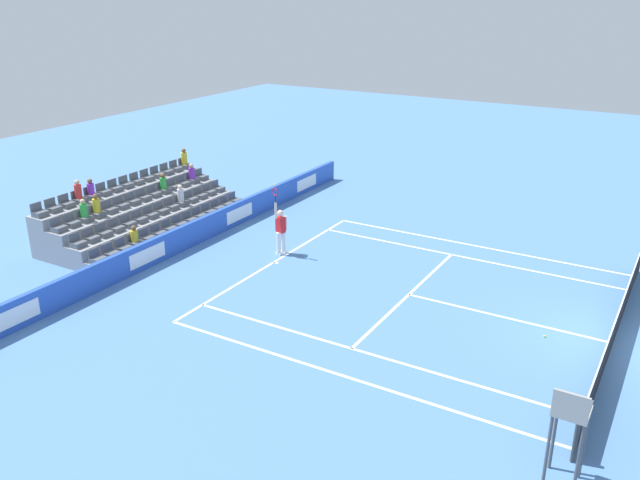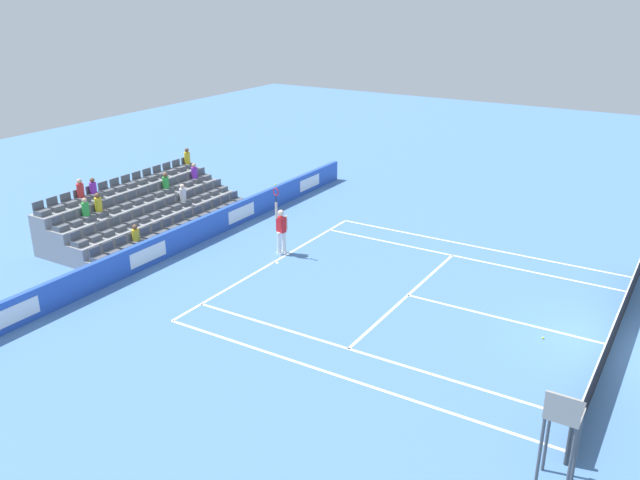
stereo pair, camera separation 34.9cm
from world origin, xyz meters
TOP-DOWN VIEW (x-y plane):
  - ground_plane at (0.00, 0.00)m, footprint 80.00×80.00m
  - line_baseline at (0.00, -11.89)m, footprint 10.97×0.10m
  - line_service at (0.00, -6.40)m, footprint 8.23×0.10m
  - line_centre_service at (0.00, -3.20)m, footprint 0.10×6.40m
  - line_singles_sideline_left at (4.12, -5.95)m, footprint 0.10×11.89m
  - line_singles_sideline_right at (-4.12, -5.95)m, footprint 0.10×11.89m
  - line_doubles_sideline_left at (5.49, -5.95)m, footprint 0.10×11.89m
  - line_doubles_sideline_right at (-5.49, -5.95)m, footprint 0.10×11.89m
  - line_centre_mark at (0.00, -11.79)m, footprint 0.10×0.20m
  - sponsor_barrier at (0.00, -15.65)m, footprint 22.23×0.22m
  - tennis_net at (0.00, 0.00)m, footprint 11.97×0.10m
  - tennis_player at (-0.85, -12.12)m, footprint 0.51×0.42m
  - umpire_chair at (6.76, -0.09)m, footprint 0.70×0.70m
  - stadium_stand at (-0.00, -18.60)m, footprint 8.68×3.80m
  - loose_tennis_ball at (0.64, -1.79)m, footprint 0.07×0.07m

SIDE VIEW (x-z plane):
  - ground_plane at x=0.00m, z-range 0.00..0.00m
  - line_baseline at x=0.00m, z-range 0.00..0.01m
  - line_service at x=0.00m, z-range 0.00..0.01m
  - line_centre_service at x=0.00m, z-range 0.00..0.01m
  - line_singles_sideline_left at x=4.12m, z-range 0.00..0.01m
  - line_singles_sideline_right at x=-4.12m, z-range 0.00..0.01m
  - line_doubles_sideline_left at x=5.49m, z-range 0.00..0.01m
  - line_doubles_sideline_right at x=-5.49m, z-range 0.00..0.01m
  - line_centre_mark at x=0.00m, z-range 0.00..0.01m
  - loose_tennis_ball at x=0.64m, z-range 0.00..0.07m
  - tennis_net at x=0.00m, z-range -0.04..1.03m
  - sponsor_barrier at x=0.00m, z-range 0.00..0.99m
  - stadium_stand at x=0.00m, z-range -0.63..2.00m
  - tennis_player at x=-0.85m, z-range -0.43..2.42m
  - umpire_chair at x=6.76m, z-range 0.35..2.69m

